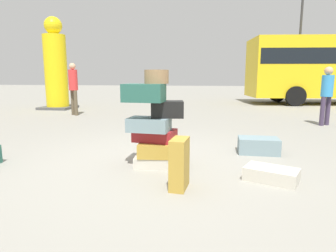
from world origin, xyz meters
TOP-DOWN VIEW (x-y plane):
  - ground_plane at (0.00, 0.00)m, footprint 80.00×80.00m
  - suitcase_tower at (0.09, -0.14)m, footprint 0.87×0.68m
  - suitcase_tan_right_side at (0.54, -0.94)m, footprint 0.21×0.38m
  - suitcase_cream_white_trunk at (1.66, -0.52)m, footprint 0.74×0.61m
  - suitcase_slate_left_side at (1.70, 0.87)m, footprint 0.68×0.44m
  - person_bearded_onlooker at (-3.86, 5.12)m, footprint 0.30×0.30m
  - person_tourist_with_camera at (3.91, 4.20)m, footprint 0.30×0.30m
  - yellow_dummy_statue at (-5.51, 6.93)m, footprint 1.25×1.25m
  - lamp_post at (5.27, 12.38)m, footprint 0.36×0.36m

SIDE VIEW (x-z plane):
  - ground_plane at x=0.00m, z-range 0.00..0.00m
  - suitcase_cream_white_trunk at x=1.66m, z-range 0.00..0.17m
  - suitcase_slate_left_side at x=1.70m, z-range 0.00..0.27m
  - suitcase_tan_right_side at x=0.54m, z-range 0.00..0.60m
  - suitcase_tower at x=0.09m, z-range -0.12..1.29m
  - person_tourist_with_camera at x=3.91m, z-range 0.15..1.73m
  - person_bearded_onlooker at x=-3.86m, z-range 0.17..1.95m
  - yellow_dummy_statue at x=-5.51m, z-range -0.21..3.47m
  - lamp_post at x=5.27m, z-range 0.95..7.38m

